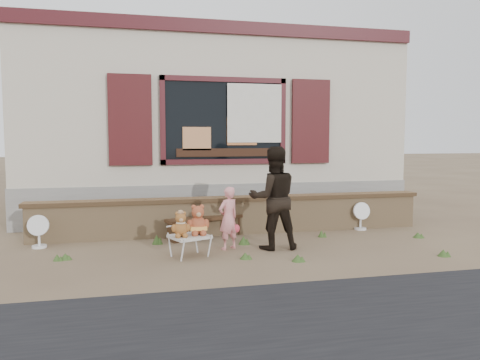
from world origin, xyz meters
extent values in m
plane|color=brown|center=(0.00, 0.00, 0.00)|extent=(80.00, 80.00, 0.00)
cube|color=#AFA58E|center=(0.00, 4.50, 2.40)|extent=(8.00, 5.00, 3.20)
cube|color=gray|center=(0.00, 4.50, 0.40)|extent=(8.04, 5.04, 0.80)
cube|color=black|center=(0.00, 1.97, 2.05)|extent=(2.30, 0.04, 1.50)
cube|color=#431318|center=(0.00, 1.95, 2.85)|extent=(2.50, 0.08, 0.10)
cube|color=#431318|center=(0.00, 1.95, 1.25)|extent=(2.50, 0.08, 0.10)
cube|color=#431318|center=(-1.20, 1.95, 2.05)|extent=(0.10, 0.08, 1.70)
cube|color=#431318|center=(1.20, 1.95, 2.05)|extent=(0.10, 0.08, 1.70)
cube|color=#340E0F|center=(-1.80, 1.94, 2.05)|extent=(0.80, 0.07, 1.70)
cube|color=#340E0F|center=(1.80, 1.94, 2.05)|extent=(0.80, 0.07, 1.70)
cube|color=silver|center=(0.60, 1.90, 2.20)|extent=(1.10, 0.02, 1.15)
cube|color=#431318|center=(0.00, 1.98, 3.85)|extent=(8.00, 0.12, 0.25)
cube|color=black|center=(0.00, 1.94, 1.43)|extent=(1.90, 0.06, 0.16)
cube|color=tan|center=(-0.55, 1.94, 1.70)|extent=(0.55, 0.06, 0.45)
cube|color=#E08447|center=(0.35, 1.94, 1.85)|extent=(0.60, 0.06, 0.55)
cube|color=tan|center=(0.00, 1.00, 0.30)|extent=(7.00, 0.30, 0.60)
cube|color=brown|center=(0.00, 1.00, 0.63)|extent=(7.10, 0.36, 0.07)
cube|color=#342012|center=(-0.56, 0.77, 0.34)|extent=(1.44, 0.77, 0.05)
cube|color=#342012|center=(-1.15, 0.56, 0.15)|extent=(0.17, 0.28, 0.30)
cube|color=#342012|center=(0.02, 0.98, 0.15)|extent=(0.17, 0.28, 0.30)
cube|color=beige|center=(-1.00, -0.49, 0.30)|extent=(0.64, 0.61, 0.04)
cylinder|color=silver|center=(-1.13, -0.75, 0.14)|extent=(0.03, 0.03, 0.28)
cylinder|color=silver|center=(-0.73, -0.59, 0.14)|extent=(0.03, 0.03, 0.28)
cylinder|color=silver|center=(-1.27, -0.38, 0.14)|extent=(0.03, 0.03, 0.28)
cylinder|color=silver|center=(-0.87, -0.22, 0.14)|extent=(0.03, 0.03, 0.28)
imported|color=pink|center=(-0.36, -0.15, 0.48)|extent=(0.42, 0.37, 0.97)
imported|color=black|center=(0.32, -0.28, 0.79)|extent=(0.79, 0.63, 1.58)
cylinder|color=white|center=(-3.22, 0.61, 0.02)|extent=(0.22, 0.22, 0.04)
cylinder|color=white|center=(-3.22, 0.61, 0.16)|extent=(0.04, 0.04, 0.28)
cylinder|color=white|center=(-3.22, 0.61, 0.36)|extent=(0.32, 0.11, 0.32)
cylinder|color=white|center=(2.36, 0.80, 0.02)|extent=(0.22, 0.22, 0.04)
cylinder|color=white|center=(2.36, 0.80, 0.16)|extent=(0.04, 0.04, 0.28)
cylinder|color=white|center=(2.36, 0.80, 0.36)|extent=(0.32, 0.11, 0.32)
cone|color=#355221|center=(-1.42, 0.45, 0.08)|extent=(0.16, 0.16, 0.15)
cone|color=#355221|center=(0.43, -1.08, 0.05)|extent=(0.17, 0.17, 0.10)
cone|color=#355221|center=(-0.06, 0.11, 0.07)|extent=(0.17, 0.17, 0.13)
cone|color=#355221|center=(1.39, 0.35, 0.06)|extent=(0.12, 0.12, 0.12)
cone|color=#355221|center=(-2.83, -0.29, 0.05)|extent=(0.11, 0.11, 0.09)
cone|color=#355221|center=(2.59, -1.30, 0.05)|extent=(0.16, 0.16, 0.10)
cone|color=#355221|center=(-2.73, -0.24, 0.04)|extent=(0.16, 0.16, 0.09)
cone|color=#355221|center=(2.99, -0.08, 0.05)|extent=(0.17, 0.17, 0.09)
cone|color=#355221|center=(-0.25, -0.79, 0.05)|extent=(0.15, 0.15, 0.09)
camera|label=1|loc=(-1.80, -7.11, 1.70)|focal=35.00mm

